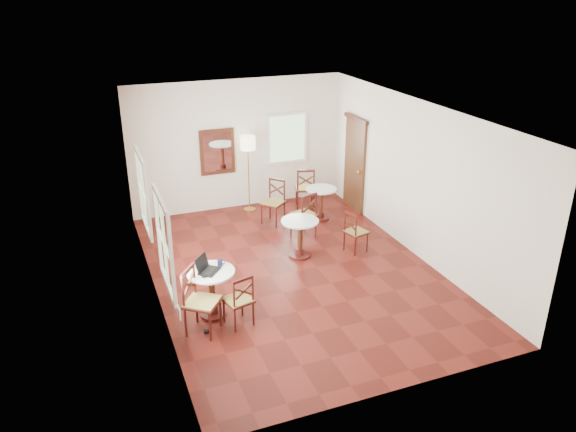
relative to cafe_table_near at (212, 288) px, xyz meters
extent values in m
plane|color=#56140E|center=(1.75, 0.87, -0.50)|extent=(7.00, 7.00, 0.00)
cube|color=white|center=(1.75, 4.37, 1.00)|extent=(5.00, 0.02, 3.00)
cube|color=white|center=(1.75, -2.63, 1.00)|extent=(5.00, 0.02, 3.00)
cube|color=white|center=(-0.75, 0.87, 1.00)|extent=(0.02, 7.00, 3.00)
cube|color=white|center=(4.25, 0.87, 1.00)|extent=(0.02, 7.00, 3.00)
cube|color=white|center=(1.75, 0.87, 2.50)|extent=(5.00, 7.00, 0.02)
cube|color=#532F17|center=(4.21, 3.27, 0.55)|extent=(0.06, 0.90, 2.10)
cube|color=#461511|center=(4.19, 3.27, 1.65)|extent=(0.08, 1.02, 0.08)
sphere|color=#BF8C3F|center=(4.15, 2.95, 0.50)|extent=(0.07, 0.07, 0.07)
cube|color=#4C2114|center=(1.25, 4.33, 0.90)|extent=(0.80, 0.05, 1.05)
cube|color=white|center=(1.25, 4.30, 0.90)|extent=(0.64, 0.02, 0.88)
cube|color=white|center=(-0.72, -1.23, 0.45)|extent=(0.02, 0.16, 0.16)
torus|color=red|center=(-0.70, -1.23, 0.45)|extent=(0.02, 0.12, 0.12)
cube|color=white|center=(-0.72, -0.33, 1.05)|extent=(0.06, 1.22, 1.42)
cube|color=white|center=(-0.72, 1.87, 1.05)|extent=(0.06, 1.22, 1.42)
cube|color=white|center=(2.95, 4.34, 1.05)|extent=(1.02, 0.06, 1.22)
cylinder|color=#461511|center=(0.00, 0.00, -0.47)|extent=(0.43, 0.43, 0.04)
cylinder|color=#461511|center=(0.00, 0.00, -0.39)|extent=(0.17, 0.17, 0.13)
cylinder|color=#4C2114|center=(0.00, 0.00, -0.06)|extent=(0.10, 0.10, 0.65)
cylinder|color=#461511|center=(0.00, 0.00, 0.24)|extent=(0.15, 0.15, 0.06)
cylinder|color=silver|center=(0.00, 0.00, 0.29)|extent=(0.76, 0.76, 0.03)
cylinder|color=#461511|center=(2.08, 1.40, -0.47)|extent=(0.41, 0.41, 0.04)
cylinder|color=#461511|center=(2.08, 1.40, -0.39)|extent=(0.17, 0.17, 0.12)
cylinder|color=#4C2114|center=(2.08, 1.40, -0.08)|extent=(0.09, 0.09, 0.62)
cylinder|color=#461511|center=(2.08, 1.40, 0.21)|extent=(0.15, 0.15, 0.06)
cylinder|color=silver|center=(2.08, 1.40, 0.26)|extent=(0.73, 0.73, 0.03)
cylinder|color=#461511|center=(3.23, 2.95, -0.48)|extent=(0.39, 0.39, 0.04)
cylinder|color=#461511|center=(3.23, 2.95, -0.40)|extent=(0.16, 0.16, 0.12)
cylinder|color=#4C2114|center=(3.23, 2.95, -0.10)|extent=(0.09, 0.09, 0.59)
cylinder|color=#461511|center=(3.23, 2.95, 0.18)|extent=(0.14, 0.14, 0.06)
cylinder|color=silver|center=(3.23, 2.95, 0.22)|extent=(0.69, 0.69, 0.03)
cylinder|color=#461511|center=(0.44, -0.18, -0.29)|extent=(0.03, 0.03, 0.42)
cylinder|color=#461511|center=(0.52, -0.50, -0.29)|extent=(0.03, 0.03, 0.42)
cylinder|color=#461511|center=(0.11, -0.27, -0.29)|extent=(0.03, 0.03, 0.42)
cylinder|color=#461511|center=(0.20, -0.59, -0.29)|extent=(0.03, 0.03, 0.42)
cube|color=#461511|center=(0.32, -0.39, -0.07)|extent=(0.50, 0.50, 0.03)
cube|color=olive|center=(0.32, -0.39, -0.06)|extent=(0.48, 0.48, 0.04)
cylinder|color=#461511|center=(0.52, -0.50, 0.15)|extent=(0.03, 0.03, 0.46)
cylinder|color=#461511|center=(0.20, -0.59, 0.15)|extent=(0.03, 0.03, 0.46)
cube|color=#461511|center=(0.36, -0.55, 0.37)|extent=(0.35, 0.12, 0.05)
cube|color=#4C2114|center=(0.36, -0.55, 0.16)|extent=(0.30, 0.10, 0.20)
cube|color=#4C2114|center=(0.36, -0.55, 0.16)|extent=(0.30, 0.10, 0.20)
cylinder|color=#461511|center=(-0.20, -0.67, -0.24)|extent=(0.04, 0.04, 0.50)
cylinder|color=#461511|center=(-0.52, -0.43, -0.24)|extent=(0.04, 0.04, 0.50)
cylinder|color=#461511|center=(0.04, -0.35, -0.24)|extent=(0.04, 0.04, 0.50)
cylinder|color=#461511|center=(-0.28, -0.11, -0.24)|extent=(0.04, 0.04, 0.50)
cube|color=#461511|center=(-0.24, -0.39, 0.01)|extent=(0.69, 0.69, 0.03)
cube|color=olive|center=(-0.24, -0.39, 0.03)|extent=(0.65, 0.65, 0.04)
cylinder|color=#461511|center=(-0.52, -0.43, 0.28)|extent=(0.04, 0.04, 0.56)
cylinder|color=#461511|center=(-0.28, -0.11, 0.28)|extent=(0.04, 0.04, 0.56)
cube|color=#461511|center=(-0.40, -0.27, 0.54)|extent=(0.28, 0.36, 0.06)
cube|color=#4C2114|center=(-0.40, -0.27, 0.30)|extent=(0.24, 0.31, 0.25)
cube|color=#4C2114|center=(-0.40, -0.27, 0.30)|extent=(0.24, 0.31, 0.25)
cylinder|color=#461511|center=(2.64, 2.49, -0.26)|extent=(0.04, 0.04, 0.47)
cylinder|color=#461511|center=(2.75, 2.13, -0.26)|extent=(0.04, 0.04, 0.47)
cylinder|color=#461511|center=(2.28, 2.38, -0.26)|extent=(0.04, 0.04, 0.47)
cylinder|color=#461511|center=(2.39, 2.02, -0.26)|extent=(0.04, 0.04, 0.47)
cube|color=#461511|center=(2.52, 2.26, -0.02)|extent=(0.57, 0.57, 0.03)
cube|color=olive|center=(2.52, 2.26, -0.01)|extent=(0.54, 0.54, 0.04)
cylinder|color=#461511|center=(2.75, 2.13, 0.23)|extent=(0.04, 0.04, 0.52)
cylinder|color=#461511|center=(2.39, 2.02, 0.23)|extent=(0.04, 0.04, 0.52)
cube|color=#461511|center=(2.57, 2.08, 0.47)|extent=(0.39, 0.15, 0.05)
cube|color=#4C2114|center=(2.57, 2.08, 0.24)|extent=(0.33, 0.12, 0.23)
cube|color=#4C2114|center=(2.57, 2.08, 0.24)|extent=(0.33, 0.12, 0.23)
cylinder|color=#461511|center=(3.41, 1.11, -0.29)|extent=(0.03, 0.03, 0.40)
cylinder|color=#461511|center=(3.10, 1.03, -0.29)|extent=(0.03, 0.03, 0.40)
cylinder|color=#461511|center=(3.33, 1.42, -0.29)|extent=(0.03, 0.03, 0.40)
cylinder|color=#461511|center=(3.02, 1.34, -0.29)|extent=(0.03, 0.03, 0.40)
cube|color=#461511|center=(3.21, 1.22, -0.09)|extent=(0.48, 0.48, 0.03)
cube|color=olive|center=(3.21, 1.22, -0.07)|extent=(0.46, 0.46, 0.04)
cylinder|color=#461511|center=(3.10, 1.03, 0.13)|extent=(0.03, 0.03, 0.45)
cylinder|color=#461511|center=(3.02, 1.34, 0.13)|extent=(0.03, 0.03, 0.45)
cube|color=#461511|center=(3.06, 1.18, 0.34)|extent=(0.12, 0.34, 0.04)
cube|color=#4C2114|center=(3.06, 1.18, 0.14)|extent=(0.10, 0.29, 0.20)
cube|color=#4C2114|center=(3.06, 1.18, 0.14)|extent=(0.10, 0.29, 0.20)
cylinder|color=#461511|center=(3.40, 3.85, -0.26)|extent=(0.04, 0.04, 0.47)
cylinder|color=#461511|center=(3.29, 3.49, -0.26)|extent=(0.04, 0.04, 0.47)
cylinder|color=#461511|center=(3.04, 3.96, -0.26)|extent=(0.04, 0.04, 0.47)
cylinder|color=#461511|center=(2.93, 3.60, -0.26)|extent=(0.04, 0.04, 0.47)
cube|color=#461511|center=(3.17, 3.72, -0.02)|extent=(0.57, 0.57, 0.03)
cube|color=olive|center=(3.17, 3.72, -0.01)|extent=(0.55, 0.55, 0.04)
cylinder|color=#461511|center=(3.29, 3.49, 0.23)|extent=(0.04, 0.04, 0.52)
cylinder|color=#461511|center=(2.93, 3.60, 0.23)|extent=(0.04, 0.04, 0.52)
cube|color=#461511|center=(3.11, 3.54, 0.47)|extent=(0.39, 0.15, 0.05)
cube|color=#4C2114|center=(3.11, 3.54, 0.24)|extent=(0.33, 0.12, 0.23)
cube|color=#4C2114|center=(3.11, 3.54, 0.24)|extent=(0.33, 0.12, 0.23)
cylinder|color=#461511|center=(1.89, 3.15, -0.26)|extent=(0.04, 0.04, 0.46)
cylinder|color=#461511|center=(2.17, 3.39, -0.26)|extent=(0.04, 0.04, 0.46)
cylinder|color=#461511|center=(2.13, 2.87, -0.26)|extent=(0.04, 0.04, 0.46)
cylinder|color=#461511|center=(2.41, 3.11, -0.26)|extent=(0.04, 0.04, 0.46)
cube|color=#461511|center=(2.15, 3.13, -0.03)|extent=(0.64, 0.64, 0.03)
cube|color=olive|center=(2.15, 3.13, -0.01)|extent=(0.61, 0.61, 0.04)
cylinder|color=#461511|center=(2.17, 3.39, 0.23)|extent=(0.04, 0.04, 0.51)
cylinder|color=#461511|center=(2.41, 3.11, 0.23)|extent=(0.04, 0.04, 0.51)
cube|color=#461511|center=(2.29, 3.25, 0.46)|extent=(0.28, 0.32, 0.05)
cube|color=#4C2114|center=(2.29, 3.25, 0.24)|extent=(0.24, 0.27, 0.23)
cube|color=#4C2114|center=(2.29, 3.25, 0.24)|extent=(0.24, 0.27, 0.23)
cylinder|color=#BF8C3F|center=(1.88, 4.02, -0.48)|extent=(0.29, 0.29, 0.03)
cylinder|color=#BF8C3F|center=(1.88, 4.02, 0.32)|extent=(0.02, 0.02, 1.63)
cylinder|color=beige|center=(1.88, 4.02, 1.13)|extent=(0.35, 0.35, 0.31)
cube|color=black|center=(-0.03, -0.01, 0.32)|extent=(0.41, 0.42, 0.02)
cube|color=black|center=(-0.03, -0.01, 0.33)|extent=(0.29, 0.31, 0.00)
cube|color=black|center=(-0.12, 0.07, 0.43)|extent=(0.28, 0.31, 0.23)
cube|color=silver|center=(-0.12, 0.07, 0.43)|extent=(0.24, 0.26, 0.19)
ellipsoid|color=black|center=(-0.14, -0.16, 0.32)|extent=(0.11, 0.09, 0.03)
cylinder|color=black|center=(0.19, 0.13, 0.36)|extent=(0.08, 0.08, 0.10)
torus|color=black|center=(0.24, 0.13, 0.36)|extent=(0.07, 0.01, 0.07)
cylinder|color=white|center=(-0.03, 0.21, 0.36)|extent=(0.06, 0.06, 0.10)
cube|color=black|center=(-0.21, -0.45, -0.47)|extent=(0.10, 0.06, 0.04)
camera|label=1|loc=(-1.61, -7.52, 4.49)|focal=34.48mm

